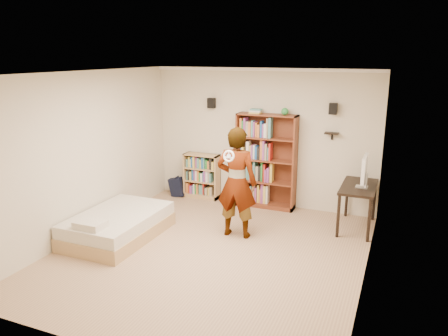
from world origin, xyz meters
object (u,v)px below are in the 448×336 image
Objects in this scene: low_bookshelf at (202,176)px; computer_desk at (357,207)px; daybed at (118,222)px; person at (237,183)px; tall_bookshelf at (266,161)px.

computer_desk is at bearing -8.66° from low_bookshelf.
computer_desk reaches higher than daybed.
daybed is 2.07m from person.
low_bookshelf is at bearing -52.20° from person.
low_bookshelf reaches higher than daybed.
tall_bookshelf is at bearing 53.14° from daybed.
computer_desk is 0.62× the size of person.
computer_desk is at bearing 28.21° from daybed.
person is at bearing -148.78° from computer_desk.
daybed is (-3.59, -1.93, -0.12)m from computer_desk.
daybed is at bearing -98.98° from low_bookshelf.
daybed is (-0.38, -2.42, -0.20)m from low_bookshelf.
person is at bearing 24.95° from daybed.
tall_bookshelf reaches higher than low_bookshelf.
tall_bookshelf is 1.94m from computer_desk.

